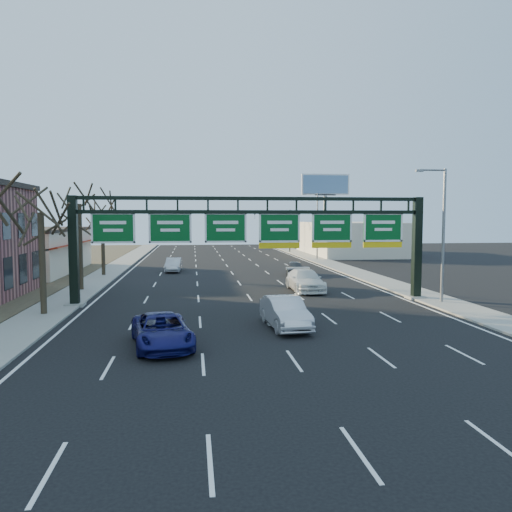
{
  "coord_description": "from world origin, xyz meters",
  "views": [
    {
      "loc": [
        -4.02,
        -25.45,
        5.8
      ],
      "look_at": [
        0.18,
        7.61,
        3.2
      ],
      "focal_mm": 35.0,
      "sensor_mm": 36.0,
      "label": 1
    }
  ],
  "objects": [
    {
      "name": "sign_gantry",
      "position": [
        0.16,
        8.0,
        4.63
      ],
      "size": [
        24.6,
        1.2,
        7.2
      ],
      "color": "black",
      "rests_on": "ground"
    },
    {
      "name": "car_blue_suv",
      "position": [
        -5.43,
        -3.14,
        0.73
      ],
      "size": [
        3.3,
        5.62,
        1.47
      ],
      "primitive_type": "imported",
      "rotation": [
        0.0,
        0.0,
        0.17
      ],
      "color": "#141458",
      "rests_on": "ground"
    },
    {
      "name": "tree_gantry",
      "position": [
        -12.8,
        5.0,
        7.11
      ],
      "size": [
        3.6,
        3.6,
        8.48
      ],
      "color": "black",
      "rests_on": "sidewalk_left"
    },
    {
      "name": "streetlight_far",
      "position": [
        12.47,
        40.0,
        5.08
      ],
      "size": [
        2.15,
        0.22,
        9.0
      ],
      "color": "slate",
      "rests_on": "sidewalk_right"
    },
    {
      "name": "traffic_signal_mast",
      "position": [
        5.69,
        55.0,
        5.5
      ],
      "size": [
        10.16,
        0.54,
        7.0
      ],
      "color": "black",
      "rests_on": "ground"
    },
    {
      "name": "tree_far",
      "position": [
        -12.8,
        25.0,
        7.48
      ],
      "size": [
        3.6,
        3.6,
        8.86
      ],
      "color": "black",
      "rests_on": "sidewalk_left"
    },
    {
      "name": "car_grey_far",
      "position": [
        6.09,
        23.29,
        0.71
      ],
      "size": [
        2.48,
        4.42,
        1.42
      ],
      "primitive_type": "imported",
      "rotation": [
        0.0,
        0.0,
        -0.2
      ],
      "color": "#3E4043",
      "rests_on": "ground"
    },
    {
      "name": "tree_mid",
      "position": [
        -12.8,
        15.0,
        7.85
      ],
      "size": [
        3.6,
        3.6,
        9.24
      ],
      "color": "black",
      "rests_on": "sidewalk_left"
    },
    {
      "name": "sidewalk_left",
      "position": [
        -12.8,
        20.0,
        0.06
      ],
      "size": [
        3.0,
        120.0,
        0.12
      ],
      "primitive_type": "cube",
      "color": "gray",
      "rests_on": "ground"
    },
    {
      "name": "billboard_right",
      "position": [
        15.0,
        44.98,
        9.06
      ],
      "size": [
        7.0,
        0.5,
        12.0
      ],
      "color": "slate",
      "rests_on": "ground"
    },
    {
      "name": "ground",
      "position": [
        0.0,
        0.0,
        0.0
      ],
      "size": [
        160.0,
        160.0,
        0.0
      ],
      "primitive_type": "plane",
      "color": "black",
      "rests_on": "ground"
    },
    {
      "name": "car_silver_sedan",
      "position": [
        0.74,
        -0.03,
        0.81
      ],
      "size": [
        2.13,
        5.06,
        1.62
      ],
      "primitive_type": "imported",
      "rotation": [
        0.0,
        0.0,
        0.08
      ],
      "color": "silver",
      "rests_on": "ground"
    },
    {
      "name": "car_white_wagon",
      "position": [
        4.74,
        12.77,
        0.84
      ],
      "size": [
        2.38,
        5.78,
        1.67
      ],
      "primitive_type": "imported",
      "rotation": [
        0.0,
        0.0,
        0.01
      ],
      "color": "white",
      "rests_on": "ground"
    },
    {
      "name": "car_silver_distant",
      "position": [
        -6.07,
        28.1,
        0.72
      ],
      "size": [
        1.77,
        4.48,
        1.45
      ],
      "primitive_type": "imported",
      "rotation": [
        0.0,
        0.0,
        -0.06
      ],
      "color": "#BDBCC2",
      "rests_on": "ground"
    },
    {
      "name": "lane_markings",
      "position": [
        0.0,
        20.0,
        0.01
      ],
      "size": [
        21.6,
        120.0,
        0.01
      ],
      "primitive_type": "cube",
      "color": "white",
      "rests_on": "ground"
    },
    {
      "name": "sidewalk_right",
      "position": [
        12.8,
        20.0,
        0.06
      ],
      "size": [
        3.0,
        120.0,
        0.12
      ],
      "primitive_type": "cube",
      "color": "gray",
      "rests_on": "ground"
    },
    {
      "name": "streetlight_near",
      "position": [
        12.47,
        6.0,
        5.08
      ],
      "size": [
        2.15,
        0.22,
        9.0
      ],
      "color": "slate",
      "rests_on": "sidewalk_right"
    },
    {
      "name": "cream_strip",
      "position": [
        -21.48,
        29.0,
        2.36
      ],
      "size": [
        10.9,
        18.4,
        4.7
      ],
      "color": "beige",
      "rests_on": "ground"
    },
    {
      "name": "building_right_distant",
      "position": [
        20.0,
        50.0,
        2.5
      ],
      "size": [
        12.0,
        20.0,
        5.0
      ],
      "primitive_type": "cube",
      "color": "beige",
      "rests_on": "ground"
    }
  ]
}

